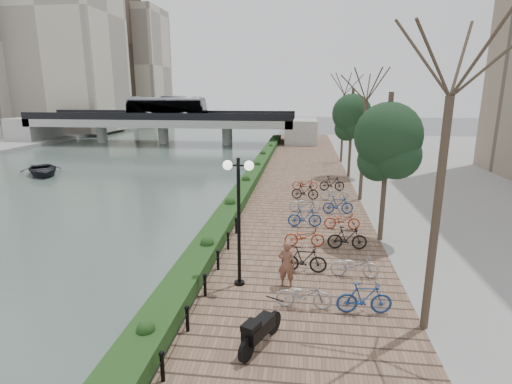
% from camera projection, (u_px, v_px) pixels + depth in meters
% --- Properties ---
extents(ground, '(220.00, 220.00, 0.00)m').
position_uv_depth(ground, '(126.00, 366.00, 10.47)').
color(ground, '#59595B').
rests_on(ground, ground).
extents(river_water, '(30.00, 130.00, 0.02)m').
position_uv_depth(river_water, '(88.00, 171.00, 36.30)').
color(river_water, '#43544C').
rests_on(river_water, ground).
extents(promenade, '(8.00, 75.00, 0.50)m').
position_uv_depth(promenade, '(296.00, 195.00, 26.79)').
color(promenade, brown).
rests_on(promenade, ground).
extents(hedge, '(1.10, 56.00, 0.60)m').
position_uv_depth(hedge, '(251.00, 178.00, 29.46)').
color(hedge, '#153C16').
rests_on(hedge, promenade).
extents(chain_fence, '(0.10, 14.10, 0.70)m').
position_uv_depth(chain_fence, '(197.00, 302.00, 12.03)').
color(chain_fence, black).
rests_on(chain_fence, promenade).
extents(lamppost, '(1.02, 0.32, 4.44)m').
position_uv_depth(lamppost, '(239.00, 194.00, 13.09)').
color(lamppost, black).
rests_on(lamppost, promenade).
extents(motorcycle, '(1.20, 1.78, 1.07)m').
position_uv_depth(motorcycle, '(261.00, 328.00, 10.35)').
color(motorcycle, black).
rests_on(motorcycle, promenade).
extents(pedestrian, '(0.63, 0.44, 1.63)m').
position_uv_depth(pedestrian, '(287.00, 264.00, 13.55)').
color(pedestrian, brown).
rests_on(pedestrian, promenade).
extents(bicycle_parking, '(2.40, 17.32, 1.00)m').
position_uv_depth(bicycle_parking, '(323.00, 218.00, 19.55)').
color(bicycle_parking, '#97979C').
rests_on(bicycle_parking, promenade).
extents(street_trees, '(3.20, 37.12, 6.80)m').
position_uv_depth(street_trees, '(372.00, 157.00, 20.84)').
color(street_trees, '#352A1F').
rests_on(street_trees, promenade).
extents(bridge, '(36.00, 10.77, 6.50)m').
position_uv_depth(bridge, '(164.00, 119.00, 54.72)').
color(bridge, gray).
rests_on(bridge, ground).
extents(boat, '(5.56, 5.74, 0.97)m').
position_uv_depth(boat, '(42.00, 170.00, 34.26)').
color(boat, black).
rests_on(boat, river_water).
extents(far_buildings, '(35.00, 38.00, 38.00)m').
position_uv_depth(far_buildings, '(60.00, 42.00, 74.90)').
color(far_buildings, '#BEB59E').
rests_on(far_buildings, far_bank).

